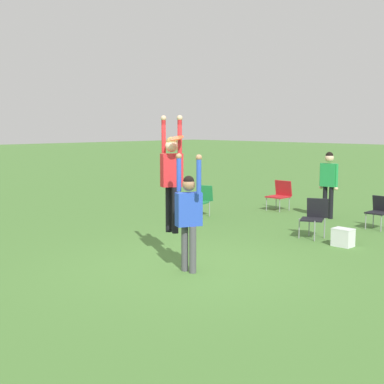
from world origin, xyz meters
TOP-DOWN VIEW (x-y plane):
  - ground_plane at (0.00, 0.00)m, footprint 120.00×120.00m
  - person_jumping at (-0.57, 0.07)m, footprint 0.53×0.43m
  - person_defending at (0.23, -0.28)m, footprint 0.58×0.47m
  - frisbee at (-0.27, -0.09)m, footprint 0.25×0.24m
  - camping_chair_0 at (0.73, 5.67)m, footprint 0.46×0.49m
  - camping_chair_2 at (0.20, 3.67)m, footprint 0.63×0.69m
  - camping_chair_3 at (-3.55, 3.93)m, footprint 0.58×0.63m
  - camping_chair_4 at (-2.67, 6.34)m, footprint 0.57×0.61m
  - person_spectator_near at (-0.93, 6.09)m, footprint 0.57×0.25m
  - cooler_box at (1.09, 3.35)m, footprint 0.41×0.30m

SIDE VIEW (x-z plane):
  - ground_plane at x=0.00m, z-range 0.00..0.00m
  - cooler_box at x=1.09m, z-range 0.00..0.38m
  - camping_chair_0 at x=0.73m, z-range 0.08..0.87m
  - camping_chair_3 at x=-3.55m, z-range 0.07..0.92m
  - camping_chair_4 at x=-2.67m, z-range 0.06..0.93m
  - camping_chair_2 at x=0.20m, z-range 0.08..0.96m
  - person_defending at x=0.23m, z-range 0.05..2.07m
  - person_spectator_near at x=-0.93m, z-range 0.19..1.98m
  - person_jumping at x=-0.57m, z-range 0.59..2.74m
  - frisbee at x=-0.27m, z-range 2.22..2.31m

